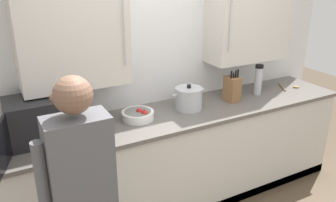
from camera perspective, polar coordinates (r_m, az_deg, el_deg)
The scene contains 9 objects.
back_wall_tiled at distance 3.24m, azimuth -0.75°, elevation 8.43°, with size 3.83×0.44×2.68m.
counter_unit at distance 3.35m, azimuth 1.89°, elevation -9.21°, with size 3.38×0.68×0.94m.
microwave_oven at distance 2.75m, azimuth -20.10°, elevation -2.88°, with size 0.67×0.72×0.33m.
wooden_spoon at distance 3.97m, azimuth 19.10°, elevation 2.20°, with size 0.23×0.22×0.02m.
stock_pot at distance 3.17m, azimuth 3.40°, elevation 0.44°, with size 0.34×0.25×0.23m.
fruit_bowl at distance 2.99m, azimuth -4.89°, elevation -2.21°, with size 0.28×0.28×0.10m.
knife_block at distance 3.41m, azimuth 10.40°, elevation 1.98°, with size 0.11×0.15×0.32m.
thermos_flask at distance 3.64m, azimuth 14.49°, elevation 3.42°, with size 0.08×0.08×0.31m.
person_figure at distance 2.07m, azimuth -13.86°, elevation -13.86°, with size 0.44×0.65×1.66m.
Camera 1 is at (-1.46, -1.58, 2.17)m, focal length 37.42 mm.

